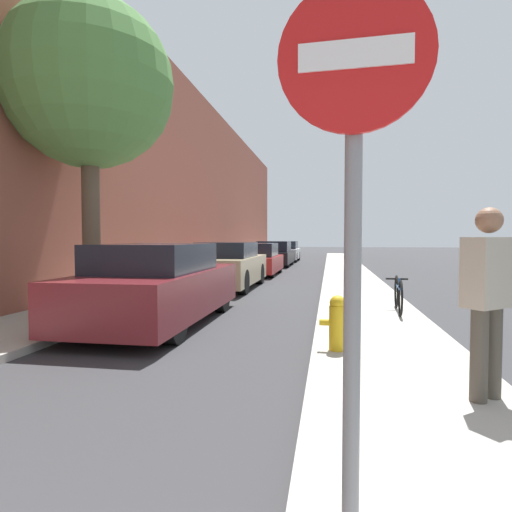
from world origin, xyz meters
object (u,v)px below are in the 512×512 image
parked_car_champagne (229,266)px  parked_car_black (274,254)px  street_tree_near (89,85)px  fire_hydrant (337,322)px  parked_car_red (256,260)px  bicycle (398,294)px  parked_car_maroon (158,285)px  pedestrian (487,292)px  parked_car_white (285,252)px  traffic_sign_post (354,151)px

parked_car_champagne → parked_car_black: (0.04, 10.82, -0.04)m
street_tree_near → fire_hydrant: size_ratio=8.80×
parked_car_red → bicycle: (4.44, -9.16, -0.17)m
bicycle → parked_car_black: bearing=110.5°
parked_car_maroon → pedestrian: pedestrian is taller
parked_car_red → street_tree_near: 10.71m
parked_car_maroon → parked_car_white: (0.11, 21.43, -0.06)m
parked_car_red → street_tree_near: street_tree_near is taller
parked_car_black → pedestrian: bearing=-77.2°
bicycle → fire_hydrant: bearing=-107.4°
parked_car_maroon → pedestrian: size_ratio=2.64×
bicycle → parked_car_maroon: bearing=-158.7°
parked_car_maroon → bicycle: bearing=17.1°
parked_car_champagne → traffic_sign_post: (3.19, -11.23, 1.22)m
parked_car_black → parked_car_white: 4.99m
parked_car_maroon → traffic_sign_post: (3.18, -5.62, 1.21)m
parked_car_black → bicycle: 15.71m
pedestrian → bicycle: size_ratio=1.04×
parked_car_champagne → parked_car_black: 10.82m
parked_car_champagne → fire_hydrant: (3.20, -7.38, -0.21)m
fire_hydrant → pedestrian: 2.06m
parked_car_white → fire_hydrant: (3.08, -23.19, -0.16)m
parked_car_maroon → bicycle: 4.64m
street_tree_near → parked_car_champagne: bearing=70.0°
parked_car_red → traffic_sign_post: size_ratio=1.50×
parked_car_champagne → street_tree_near: size_ratio=0.71×
fire_hydrant → parked_car_red: bearing=104.6°
parked_car_white → parked_car_red: bearing=-90.6°
pedestrian → bicycle: 4.66m
parked_car_champagne → parked_car_white: (0.12, 15.81, -0.05)m
street_tree_near → traffic_sign_post: (4.95, -6.38, -2.77)m
traffic_sign_post → parked_car_red: bearing=104.1°
parked_car_white → street_tree_near: bearing=-95.2°
street_tree_near → fire_hydrant: 6.98m
parked_car_red → bicycle: size_ratio=2.43×
parked_car_red → fire_hydrant: size_ratio=5.65×
pedestrian → traffic_sign_post: bearing=22.2°
parked_car_maroon → parked_car_red: 10.52m
parked_car_champagne → traffic_sign_post: size_ratio=1.66×
parked_car_champagne → bicycle: bearing=-43.8°
parked_car_black → traffic_sign_post: size_ratio=1.65×
pedestrian → parked_car_white: bearing=-118.8°
parked_car_maroon → parked_car_red: size_ratio=1.12×
traffic_sign_post → parked_car_white: bearing=99.4°
parked_car_maroon → street_tree_near: (-1.78, 0.76, 3.98)m
parked_car_white → pedestrian: bearing=-80.0°
parked_car_black → fire_hydrant: (3.17, -18.20, -0.17)m
parked_car_black → parked_car_white: size_ratio=1.11×
parked_car_red → fire_hydrant: (3.20, -12.28, -0.15)m
parked_car_black → bicycle: size_ratio=2.67×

